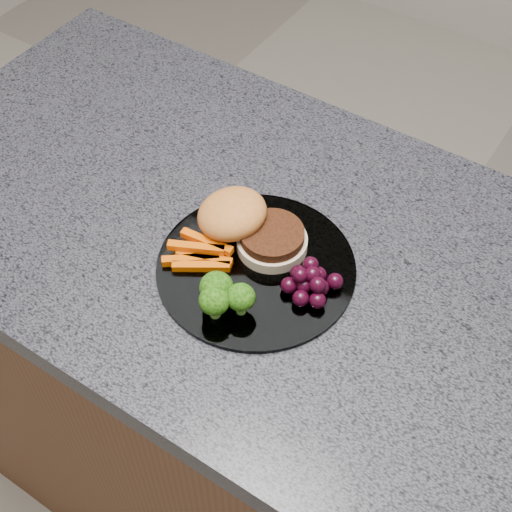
{
  "coord_description": "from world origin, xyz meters",
  "views": [
    {
      "loc": [
        0.32,
        -0.53,
        1.63
      ],
      "look_at": [
        0.0,
        -0.05,
        0.93
      ],
      "focal_mm": 50.0,
      "sensor_mm": 36.0,
      "label": 1
    }
  ],
  "objects_px": {
    "island_cabinet": "(270,410)",
    "burger": "(246,225)",
    "grape_bunch": "(310,282)",
    "plate": "(256,267)"
  },
  "relations": [
    {
      "from": "island_cabinet",
      "to": "grape_bunch",
      "type": "relative_size",
      "value": 17.71
    },
    {
      "from": "grape_bunch",
      "to": "island_cabinet",
      "type": "bearing_deg",
      "value": 151.16
    },
    {
      "from": "plate",
      "to": "burger",
      "type": "xyz_separation_m",
      "value": [
        -0.04,
        0.04,
        0.02
      ]
    },
    {
      "from": "island_cabinet",
      "to": "plate",
      "type": "bearing_deg",
      "value": -89.35
    },
    {
      "from": "island_cabinet",
      "to": "plate",
      "type": "xyz_separation_m",
      "value": [
        0.0,
        -0.05,
        0.47
      ]
    },
    {
      "from": "island_cabinet",
      "to": "burger",
      "type": "distance_m",
      "value": 0.5
    },
    {
      "from": "grape_bunch",
      "to": "burger",
      "type": "bearing_deg",
      "value": 165.39
    },
    {
      "from": "island_cabinet",
      "to": "grape_bunch",
      "type": "bearing_deg",
      "value": -28.84
    },
    {
      "from": "burger",
      "to": "grape_bunch",
      "type": "bearing_deg",
      "value": -23.96
    },
    {
      "from": "burger",
      "to": "island_cabinet",
      "type": "bearing_deg",
      "value": 8.97
    }
  ]
}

